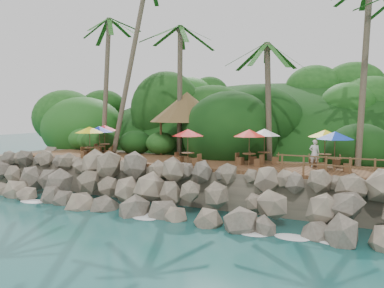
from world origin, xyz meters
The scene contains 12 objects.
ground centered at (0.00, 0.00, 0.00)m, with size 140.00×140.00×0.00m, color #19514F.
land_base centered at (0.00, 16.00, 1.05)m, with size 32.00×25.20×2.10m, color gray.
jungle_hill centered at (0.00, 23.50, 0.00)m, with size 44.80×28.00×15.40m, color #143811.
seawall centered at (0.00, 2.00, 1.15)m, with size 29.00×4.00×2.30m, color gray, non-canonical shape.
terrace centered at (0.00, 6.00, 2.20)m, with size 26.00×5.00×0.20m, color brown.
jungle_foliage centered at (0.00, 15.00, 0.00)m, with size 44.00×16.00×12.00m, color #143811, non-canonical shape.
foam_line centered at (0.00, 0.30, 0.03)m, with size 25.20×0.80×0.06m.
palms centered at (1.29, 8.74, 12.48)m, with size 26.89×6.85×14.97m.
palapa centered at (-2.34, 9.64, 5.79)m, with size 5.51×5.51×4.60m.
dining_clusters centered at (0.46, 6.06, 4.07)m, with size 18.81×5.17×2.13m.
railing centered at (10.37, 3.65, 2.91)m, with size 8.30×0.10×1.00m.
waiter centered at (7.52, 6.75, 3.10)m, with size 0.58×0.38×1.60m, color white.
Camera 1 is at (12.32, -17.28, 5.55)m, focal length 38.71 mm.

